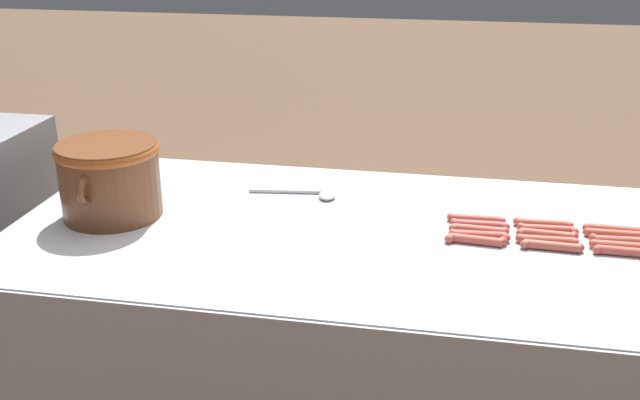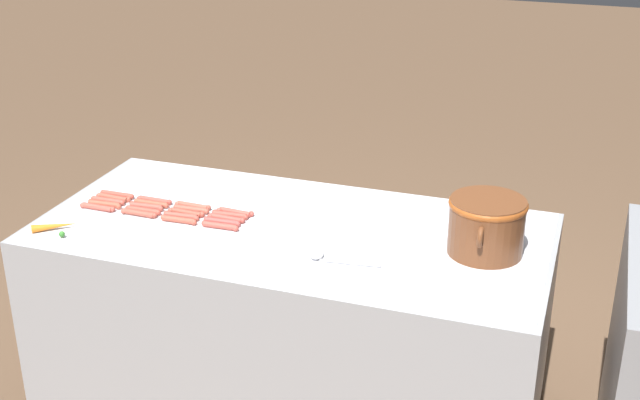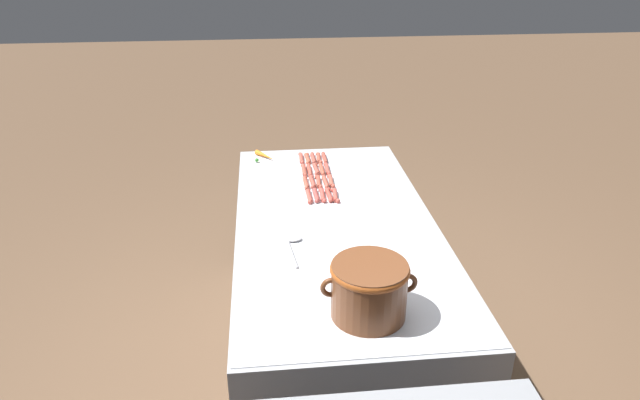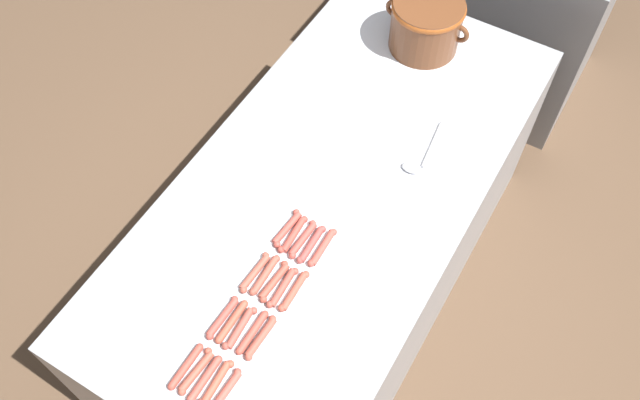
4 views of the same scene
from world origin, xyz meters
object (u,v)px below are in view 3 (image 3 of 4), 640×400
hot_dog_2 (331,181)px  hot_dog_7 (329,195)px  hot_dog_15 (316,195)px  hot_dog_18 (306,183)px  hot_dog_11 (322,195)px  hot_dog_13 (309,170)px  hot_dog_19 (309,196)px  hot_dog_14 (312,182)px  hot_dog_3 (335,195)px  hot_dog_0 (324,158)px  hot_dog_9 (316,169)px  hot_dog_1 (327,169)px  bean_pot (369,287)px  hot_dog_6 (326,182)px  hot_dog_17 (304,170)px  hot_dog_4 (319,158)px  hot_dog_10 (319,182)px  carrot (265,156)px  hot_dog_16 (301,158)px  hot_dog_5 (322,169)px  serving_spoon (294,244)px  hot_dog_12 (307,158)px  hot_dog_8 (313,158)px

hot_dog_2 → hot_dog_7: same height
hot_dog_15 → hot_dog_18: 0.17m
hot_dog_11 → hot_dog_13: size_ratio=1.00×
hot_dog_19 → hot_dog_14: bearing=-100.5°
hot_dog_3 → hot_dog_15: size_ratio=1.00×
hot_dog_0 → hot_dog_9: 0.19m
hot_dog_11 → hot_dog_18: 0.19m
hot_dog_1 → bean_pot: (0.01, 1.36, 0.11)m
hot_dog_6 → hot_dog_17: (0.10, -0.18, 0.00)m
hot_dog_0 → bean_pot: 1.54m
hot_dog_3 → hot_dog_13: (0.10, -0.36, 0.00)m
hot_dog_2 → hot_dog_4: bearing=-84.9°
hot_dog_3 → hot_dog_10: 0.20m
hot_dog_14 → carrot: carrot is taller
hot_dog_3 → hot_dog_16: same height
hot_dog_17 → hot_dog_11: bearing=101.1°
hot_dog_3 → hot_dog_17: bearing=-69.4°
hot_dog_7 → hot_dog_9: bearing=-84.6°
hot_dog_6 → hot_dog_13: size_ratio=1.00×
hot_dog_0 → hot_dog_13: bearing=59.8°
hot_dog_1 → hot_dog_16: size_ratio=1.00×
hot_dog_14 → hot_dog_18: same height
hot_dog_1 → hot_dog_15: size_ratio=1.00×
hot_dog_5 → hot_dog_10: bearing=77.6°
hot_dog_18 → carrot: bearing=-62.4°
hot_dog_5 → hot_dog_19: same height
hot_dog_6 → carrot: (0.33, -0.42, 0.00)m
hot_dog_10 → hot_dog_2: bearing=-176.0°
hot_dog_1 → hot_dog_19: same height
hot_dog_5 → hot_dog_13: 0.07m
hot_dog_18 → bean_pot: (-0.13, 1.18, 0.11)m
hot_dog_14 → serving_spoon: hot_dog_14 is taller
hot_dog_16 → bean_pot: bearing=94.7°
hot_dog_12 → hot_dog_15: 0.53m
hot_dog_17 → bean_pot: bearing=95.3°
hot_dog_9 → hot_dog_19: size_ratio=1.00×
hot_dog_8 → hot_dog_19: bearing=82.5°
hot_dog_7 → hot_dog_12: size_ratio=1.00×
hot_dog_0 → hot_dog_1: 0.18m
hot_dog_17 → serving_spoon: (0.11, 0.83, -0.00)m
hot_dog_0 → hot_dog_7: (0.03, 0.53, 0.00)m
hot_dog_2 → bean_pot: bean_pot is taller
hot_dog_3 → serving_spoon: bearing=62.4°
hot_dog_9 → bean_pot: bearing=92.3°
bean_pot → hot_dog_9: bearing=-87.7°
hot_dog_19 → hot_dog_16: bearing=-90.0°
hot_dog_18 → hot_dog_6: bearing=180.0°
hot_dog_11 → hot_dog_12: bearing=-86.4°
hot_dog_0 → hot_dog_15: size_ratio=1.00×
hot_dog_4 → carrot: carrot is taller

